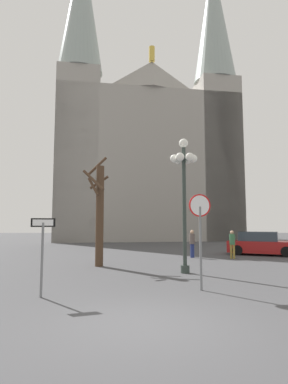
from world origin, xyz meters
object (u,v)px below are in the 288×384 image
object	(u,v)px
street_lamp	(184,179)
parked_car_near_red	(261,244)
bare_tree	(99,211)
stop_sign	(200,223)
one_way_arrow_sign	(42,246)
pedestrian_standing	(192,241)
pedestrian_walking	(232,242)
cathedral	(147,144)

from	to	relation	value
street_lamp	parked_car_near_red	world-z (taller)	street_lamp
street_lamp	bare_tree	size ratio (longest dim) A/B	1.04
bare_tree	parked_car_near_red	bearing A→B (deg)	27.82
street_lamp	bare_tree	bearing A→B (deg)	151.86
stop_sign	one_way_arrow_sign	distance (m)	4.68
parked_car_near_red	pedestrian_standing	bearing A→B (deg)	-162.60
bare_tree	one_way_arrow_sign	bearing A→B (deg)	-97.05
stop_sign	bare_tree	size ratio (longest dim) A/B	0.54
one_way_arrow_sign	pedestrian_walking	world-z (taller)	one_way_arrow_sign
street_lamp	one_way_arrow_sign	bearing A→B (deg)	-137.84
one_way_arrow_sign	pedestrian_standing	xyz separation A→B (m)	(5.82, 9.82, -0.41)
cathedral	pedestrian_walking	distance (m)	23.64
street_lamp	pedestrian_standing	bearing A→B (deg)	77.53
one_way_arrow_sign	pedestrian_walking	size ratio (longest dim) A/B	1.35
stop_sign	street_lamp	bearing A→B (deg)	90.16
stop_sign	bare_tree	world-z (taller)	bare_tree
stop_sign	parked_car_near_red	world-z (taller)	stop_sign
stop_sign	parked_car_near_red	size ratio (longest dim) A/B	0.65
cathedral	street_lamp	bearing A→B (deg)	-87.84
pedestrian_walking	parked_car_near_red	bearing A→B (deg)	39.75
stop_sign	parked_car_near_red	xyz separation A→B (m)	(5.93, 10.45, -1.32)
street_lamp	cathedral	bearing A→B (deg)	92.16
stop_sign	pedestrian_standing	bearing A→B (deg)	82.07
stop_sign	bare_tree	xyz separation A→B (m)	(-3.80, 5.31, 0.58)
parked_car_near_red	cathedral	bearing A→B (deg)	110.58
cathedral	bare_tree	size ratio (longest dim) A/B	7.01
stop_sign	pedestrian_standing	xyz separation A→B (m)	(1.25, 8.98, -1.04)
cathedral	street_lamp	size ratio (longest dim) A/B	6.72
one_way_arrow_sign	parked_car_near_red	xyz separation A→B (m)	(10.49, 11.29, -0.69)
pedestrian_walking	cathedral	bearing A→B (deg)	102.27
cathedral	one_way_arrow_sign	distance (m)	31.71
street_lamp	bare_tree	distance (m)	4.49
pedestrian_walking	pedestrian_standing	size ratio (longest dim) A/B	0.99
one_way_arrow_sign	pedestrian_standing	world-z (taller)	one_way_arrow_sign
pedestrian_walking	stop_sign	bearing A→B (deg)	-112.42
cathedral	parked_car_near_red	world-z (taller)	cathedral
parked_car_near_red	pedestrian_walking	bearing A→B (deg)	-140.25
cathedral	parked_car_near_red	size ratio (longest dim) A/B	8.32
stop_sign	pedestrian_walking	bearing A→B (deg)	67.58
one_way_arrow_sign	parked_car_near_red	distance (m)	15.43
bare_tree	pedestrian_walking	distance (m)	8.07
one_way_arrow_sign	street_lamp	xyz separation A→B (m)	(4.56, 4.13, 2.50)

